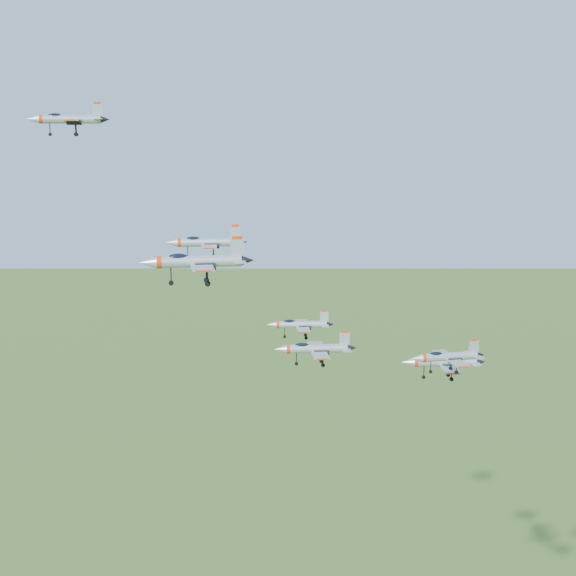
{
  "coord_description": "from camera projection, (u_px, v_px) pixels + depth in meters",
  "views": [
    {
      "loc": [
        0.35,
        -114.4,
        156.76
      ],
      "look_at": [
        9.44,
        -2.07,
        136.04
      ],
      "focal_mm": 50.0,
      "sensor_mm": 36.0,
      "label": 1
    }
  ],
  "objects": [
    {
      "name": "jet_extra",
      "position": [
        442.0,
        362.0,
        130.77
      ],
      "size": [
        13.86,
        11.45,
        3.7
      ],
      "rotation": [
        0.0,
        0.0,
        -0.06
      ],
      "color": "#9BA1A7"
    },
    {
      "name": "jet_right_high",
      "position": [
        196.0,
        261.0,
        92.02
      ],
      "size": [
        13.25,
        10.97,
        3.54
      ],
      "rotation": [
        0.0,
        0.0,
        0.08
      ],
      "color": "#9BA1A7"
    },
    {
      "name": "jet_lead",
      "position": [
        68.0,
        119.0,
        123.87
      ],
      "size": [
        12.57,
        10.47,
        3.36
      ],
      "rotation": [
        0.0,
        0.0,
        0.13
      ],
      "color": "#9BA1A7"
    },
    {
      "name": "jet_left_low",
      "position": [
        299.0,
        324.0,
        122.55
      ],
      "size": [
        10.44,
        8.62,
        2.79
      ],
      "rotation": [
        0.0,
        0.0,
        -0.05
      ],
      "color": "#9BA1A7"
    },
    {
      "name": "jet_right_low",
      "position": [
        314.0,
        348.0,
        102.66
      ],
      "size": [
        10.66,
        8.75,
        2.86
      ],
      "rotation": [
        0.0,
        0.0,
        -0.01
      ],
      "color": "#9BA1A7"
    },
    {
      "name": "jet_trail",
      "position": [
        447.0,
        357.0,
        118.19
      ],
      "size": [
        11.63,
        9.69,
        3.11
      ],
      "rotation": [
        0.0,
        0.0,
        0.12
      ],
      "color": "#9BA1A7"
    },
    {
      "name": "jet_left_high",
      "position": [
        205.0,
        242.0,
        111.79
      ],
      "size": [
        11.43,
        9.38,
        3.07
      ],
      "rotation": [
        0.0,
        0.0,
        0.0
      ],
      "color": "#9BA1A7"
    }
  ]
}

